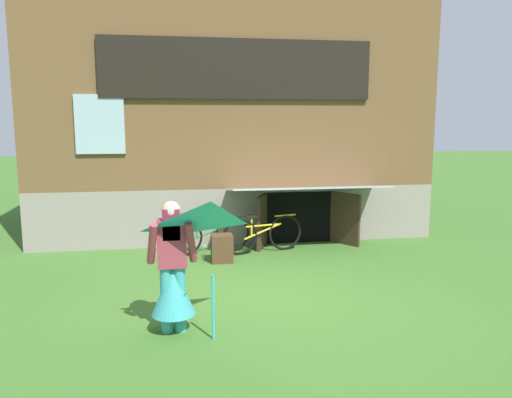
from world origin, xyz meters
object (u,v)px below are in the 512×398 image
(bicycle_yellow, at_px, (263,234))
(wooden_crate, at_px, (222,248))
(kite, at_px, (211,241))
(bicycle_green, at_px, (209,235))
(person, at_px, (173,278))

(bicycle_yellow, xyz_separation_m, wooden_crate, (-0.83, -0.52, -0.11))
(kite, height_order, bicycle_green, kite)
(person, height_order, wooden_crate, person)
(bicycle_green, distance_m, wooden_crate, 0.62)
(bicycle_yellow, bearing_deg, kite, -120.94)
(bicycle_yellow, bearing_deg, bicycle_green, 163.10)
(bicycle_yellow, relative_size, wooden_crate, 3.21)
(bicycle_yellow, xyz_separation_m, bicycle_green, (-1.02, 0.06, -0.00))
(bicycle_green, height_order, wooden_crate, bicycle_green)
(kite, distance_m, bicycle_yellow, 4.29)
(person, bearing_deg, bicycle_green, 99.92)
(person, bearing_deg, kite, -34.34)
(person, relative_size, kite, 1.06)
(person, height_order, bicycle_green, person)
(kite, distance_m, wooden_crate, 3.64)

